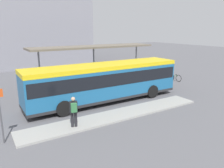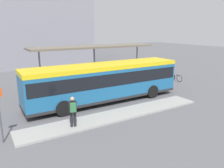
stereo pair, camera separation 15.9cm
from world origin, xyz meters
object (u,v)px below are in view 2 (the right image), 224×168
Objects in this scene: city_bus at (105,80)px; pedestrian_waiting at (73,110)px; bicycle_green at (176,78)px; bicycle_orange at (162,75)px; bicycle_red at (169,76)px; platform_sign at (0,114)px.

pedestrian_waiting is (-3.96, -3.30, -0.61)m from city_bus.
pedestrian_waiting is at bearing 105.76° from bicycle_green.
city_bus is 5.19m from pedestrian_waiting.
bicycle_green is at bearing -174.30° from bicycle_orange.
pedestrian_waiting reaches higher than bicycle_red.
platform_sign is at bearing 99.79° from pedestrian_waiting.
platform_sign is at bearing 104.96° from bicycle_orange.
bicycle_green is (14.06, 5.45, -0.76)m from pedestrian_waiting.
pedestrian_waiting is at bearing -70.16° from bicycle_red.
bicycle_green is 0.97× the size of bicycle_orange.
platform_sign is (-7.58, -2.96, -0.19)m from city_bus.
bicycle_red is (13.96, 6.33, -0.77)m from pedestrian_waiting.
bicycle_orange is at bearing -46.94° from pedestrian_waiting.
bicycle_red is at bearing 16.86° from city_bus.
bicycle_orange is (-0.39, 1.77, 0.01)m from bicycle_green.
platform_sign is at bearing 100.69° from bicycle_green.
pedestrian_waiting is 3.66m from platform_sign.
bicycle_red is 0.94m from bicycle_orange.
city_bus reaches higher than bicycle_orange.
pedestrian_waiting is at bearing 111.11° from bicycle_orange.
bicycle_orange is (-0.30, 0.89, 0.02)m from bicycle_red.
city_bus is 6.92× the size of bicycle_orange.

